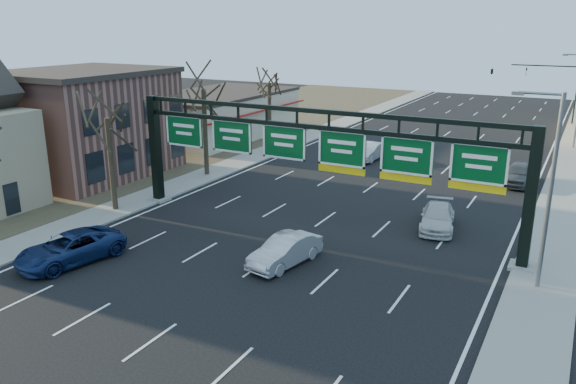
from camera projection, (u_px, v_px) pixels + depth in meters
The scene contains 18 objects.
ground at pixel (237, 281), 26.63m from camera, with size 160.00×160.00×0.00m, color black.
sidewalk_left at pixel (241, 162), 49.28m from camera, with size 3.00×120.00×0.12m, color gray.
sidewalk_right at pixel (562, 205), 37.59m from camera, with size 3.00×120.00×0.12m, color gray.
dirt_strip_left at pixel (136, 148), 54.87m from camera, with size 21.00×120.00×0.06m, color #473D2B.
lane_markings at pixel (380, 181), 43.45m from camera, with size 21.60×120.00×0.01m, color white.
sign_gantry at pixel (315, 153), 31.95m from camera, with size 24.60×1.20×7.20m.
brick_block at pixel (86, 123), 44.50m from camera, with size 10.40×12.40×8.30m.
cream_strip at pixel (219, 114), 60.15m from camera, with size 10.90×18.40×4.70m.
tree_gantry at pixel (105, 101), 34.62m from camera, with size 3.60×3.60×8.48m.
tree_mid at pixel (203, 76), 42.82m from camera, with size 3.60×3.60×9.24m.
tree_far at pixel (269, 71), 51.34m from camera, with size 3.60×3.60×8.86m.
streetlight_near at pixel (548, 182), 24.51m from camera, with size 2.15×0.22×9.00m.
traffic_signal_mast at pixel (523, 76), 68.70m from camera, with size 10.16×0.54×7.00m.
car_blue_suv at pixel (70, 248), 28.57m from camera, with size 2.53×5.49×1.53m, color navy.
car_silver_sedan at pixel (285, 251), 28.31m from camera, with size 1.56×4.47×1.47m, color #B9B8BE.
car_white_wagon at pixel (438, 217), 33.31m from camera, with size 1.90×4.69×1.36m, color silver.
car_grey_far at pixel (519, 174), 42.39m from camera, with size 1.94×4.82×1.64m, color #414447.
car_silver_distant at pixel (370, 151), 50.04m from camera, with size 1.59×4.56×1.50m, color silver.
Camera 1 is at (13.71, -20.16, 11.79)m, focal length 35.00 mm.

